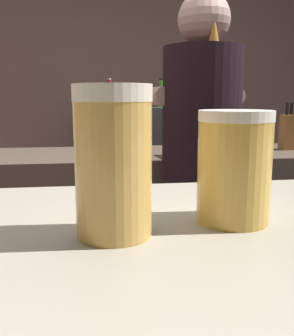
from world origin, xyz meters
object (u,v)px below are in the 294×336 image
at_px(knife_block, 290,131).
at_px(pint_glass_far, 113,162).
at_px(mixing_bowl, 101,146).
at_px(bottle_vinegar, 161,96).
at_px(chefs_knife, 230,151).
at_px(bartender, 201,159).
at_px(bottle_hot_sauce, 109,96).
at_px(pint_glass_near, 234,167).

relative_size(knife_block, pint_glass_far, 1.83).
bearing_deg(pint_glass_far, mixing_bowl, 89.77).
xyz_separation_m(knife_block, mixing_bowl, (-1.09, 0.09, -0.08)).
bearing_deg(pint_glass_far, bottle_vinegar, 79.60).
xyz_separation_m(mixing_bowl, chefs_knife, (0.71, -0.16, -0.02)).
relative_size(bartender, bottle_vinegar, 6.85).
relative_size(mixing_bowl, bottle_vinegar, 0.81).
xyz_separation_m(knife_block, chefs_knife, (-0.38, -0.07, -0.10)).
relative_size(mixing_bowl, bottle_hot_sauce, 0.81).
relative_size(pint_glass_near, pint_glass_far, 0.83).
xyz_separation_m(pint_glass_near, bottle_hot_sauce, (-0.03, 2.95, 0.08)).
relative_size(knife_block, mixing_bowl, 1.37).
height_order(bartender, bottle_hot_sauce, bartender).
bearing_deg(mixing_bowl, pint_glass_near, -86.05).
bearing_deg(knife_block, pint_glass_far, -122.36).
xyz_separation_m(mixing_bowl, bottle_hot_sauce, (0.09, 1.15, 0.28)).
bearing_deg(mixing_bowl, bottle_vinegar, 64.52).
relative_size(pint_glass_near, bottle_vinegar, 0.50).
distance_m(chefs_knife, bottle_hot_sauce, 1.48).
xyz_separation_m(chefs_knife, pint_glass_far, (-0.72, -1.67, 0.24)).
relative_size(bartender, mixing_bowl, 8.44).
distance_m(chefs_knife, pint_glass_far, 1.83).
bearing_deg(pint_glass_far, bartender, 70.80).
height_order(pint_glass_near, pint_glass_far, pint_glass_far).
height_order(knife_block, pint_glass_near, pint_glass_near).
distance_m(knife_block, mixing_bowl, 1.10).
relative_size(chefs_knife, pint_glass_near, 1.97).
distance_m(chefs_knife, bottle_vinegar, 1.32).
distance_m(knife_block, bottle_vinegar, 1.35).
bearing_deg(bartender, pint_glass_far, 152.35).
relative_size(pint_glass_far, bottle_hot_sauce, 0.61).
bearing_deg(bartender, bottle_hot_sauce, 2.68).
relative_size(bartender, chefs_knife, 6.91).
bearing_deg(bartender, knife_block, -62.87).
relative_size(mixing_bowl, pint_glass_far, 1.33).
bearing_deg(bottle_vinegar, pint_glass_near, -97.97).
distance_m(mixing_bowl, pint_glass_far, 1.84).
height_order(knife_block, bottle_hot_sauce, bottle_hot_sauce).
bearing_deg(bottle_vinegar, chefs_knife, -82.01).
bearing_deg(bottle_hot_sauce, pint_glass_far, -91.95).
height_order(pint_glass_near, bottle_hot_sauce, bottle_hot_sauce).
bearing_deg(bartender, bottle_vinegar, -11.87).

